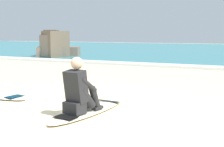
% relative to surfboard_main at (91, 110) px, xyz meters
% --- Properties ---
extents(ground_plane, '(80.00, 80.00, 0.00)m').
position_rel_surfboard_main_xyz_m(ground_plane, '(-0.33, -0.33, -0.04)').
color(ground_plane, beige).
extents(breaking_foam, '(80.00, 0.90, 0.11)m').
position_rel_surfboard_main_xyz_m(breaking_foam, '(-0.33, 8.02, 0.02)').
color(breaking_foam, white).
rests_on(breaking_foam, ground).
extents(surfboard_main, '(0.64, 2.32, 0.08)m').
position_rel_surfboard_main_xyz_m(surfboard_main, '(0.00, 0.00, 0.00)').
color(surfboard_main, '#EFE5C6').
rests_on(surfboard_main, ground).
extents(surfer_seated, '(0.45, 0.75, 0.95)m').
position_rel_surfboard_main_xyz_m(surfer_seated, '(-0.00, -0.36, 0.40)').
color(surfer_seated, '#232326').
rests_on(surfer_seated, surfboard_main).
extents(rock_outcrop_distant, '(2.05, 2.94, 1.60)m').
position_rel_surfboard_main_xyz_m(rock_outcrop_distant, '(-7.97, 9.82, 0.58)').
color(rock_outcrop_distant, '#756656').
rests_on(rock_outcrop_distant, ground).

